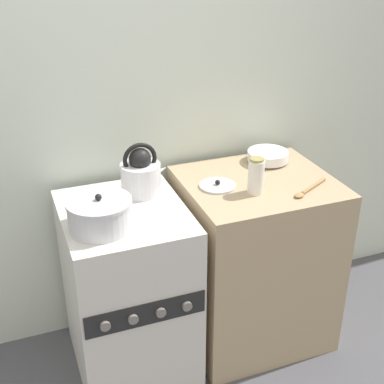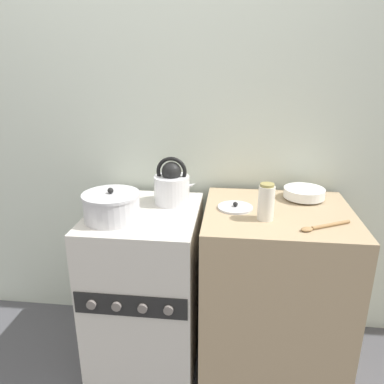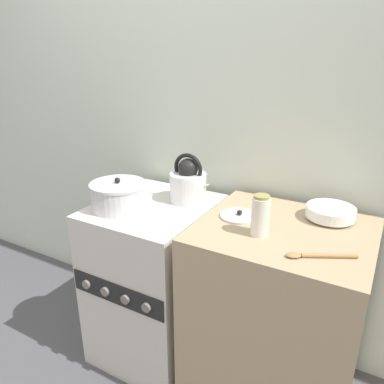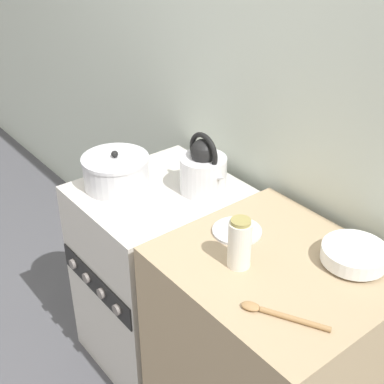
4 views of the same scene
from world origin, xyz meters
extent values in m
cube|color=silver|center=(0.00, 0.71, 1.25)|extent=(7.00, 0.06, 2.50)
cube|color=beige|center=(0.00, 0.32, 0.44)|extent=(0.55, 0.63, 0.88)
cube|color=black|center=(0.00, 0.00, 0.55)|extent=(0.53, 0.01, 0.11)
cylinder|color=slate|center=(-0.18, -0.01, 0.55)|extent=(0.04, 0.02, 0.04)
cylinder|color=slate|center=(-0.06, -0.01, 0.55)|extent=(0.04, 0.02, 0.04)
cylinder|color=slate|center=(0.06, -0.01, 0.55)|extent=(0.04, 0.02, 0.04)
cylinder|color=slate|center=(0.18, -0.01, 0.55)|extent=(0.04, 0.02, 0.04)
cube|color=tan|center=(0.67, 0.32, 0.46)|extent=(0.72, 0.64, 0.91)
cylinder|color=silver|center=(0.12, 0.46, 0.95)|extent=(0.19, 0.19, 0.15)
sphere|color=black|center=(0.12, 0.46, 1.05)|extent=(0.10, 0.10, 0.10)
torus|color=black|center=(0.12, 0.46, 1.05)|extent=(0.16, 0.02, 0.16)
cone|color=silver|center=(0.21, 0.46, 0.98)|extent=(0.09, 0.04, 0.07)
cylinder|color=silver|center=(-0.12, 0.20, 0.94)|extent=(0.26, 0.26, 0.12)
cylinder|color=silver|center=(-0.12, 0.20, 1.00)|extent=(0.27, 0.27, 0.01)
sphere|color=black|center=(-0.12, 0.20, 1.03)|extent=(0.03, 0.03, 0.03)
cylinder|color=white|center=(0.82, 0.51, 0.92)|extent=(0.09, 0.09, 0.01)
cylinder|color=white|center=(0.82, 0.51, 0.95)|extent=(0.21, 0.21, 0.05)
cylinder|color=silver|center=(0.60, 0.21, 0.99)|extent=(0.07, 0.07, 0.16)
cylinder|color=#998C4C|center=(0.60, 0.21, 1.08)|extent=(0.06, 0.06, 0.01)
cylinder|color=silver|center=(0.46, 0.33, 0.92)|extent=(0.17, 0.17, 0.01)
sphere|color=black|center=(0.46, 0.33, 0.93)|extent=(0.02, 0.02, 0.02)
cylinder|color=#A37A4C|center=(0.88, 0.16, 0.92)|extent=(0.18, 0.11, 0.02)
ellipsoid|color=#A37A4C|center=(0.76, 0.10, 0.92)|extent=(0.07, 0.06, 0.02)
camera|label=1|loc=(-0.45, -1.73, 2.02)|focal=50.00mm
camera|label=2|loc=(0.44, -1.39, 1.60)|focal=35.00mm
camera|label=3|loc=(1.02, -1.10, 1.61)|focal=35.00mm
camera|label=4|loc=(1.56, -0.74, 1.98)|focal=50.00mm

